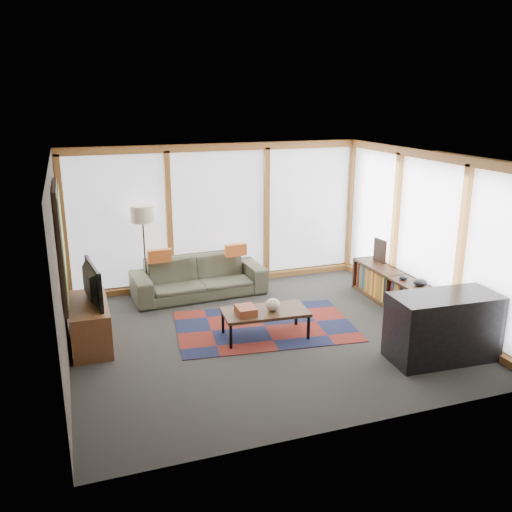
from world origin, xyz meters
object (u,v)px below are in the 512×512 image
object	(u,v)px
sofa	(199,277)
tv_console	(90,324)
coffee_table	(265,324)
floor_lamp	(145,252)
bookshelf	(396,291)
bar_counter	(443,327)
television	(86,284)

from	to	relation	value
sofa	tv_console	world-z (taller)	sofa
coffee_table	tv_console	bearing A→B (deg)	166.71
sofa	coffee_table	distance (m)	2.08
floor_lamp	bookshelf	bearing A→B (deg)	-26.42
coffee_table	tv_console	distance (m)	2.49
coffee_table	sofa	bearing A→B (deg)	104.11
floor_lamp	tv_console	size ratio (longest dim) A/B	1.30
bar_counter	coffee_table	bearing A→B (deg)	148.00
coffee_table	television	distance (m)	2.58
sofa	television	size ratio (longest dim) A/B	2.35
floor_lamp	bar_counter	size ratio (longest dim) A/B	1.14
sofa	tv_console	size ratio (longest dim) A/B	1.84
bar_counter	tv_console	bearing A→B (deg)	159.05
tv_console	television	distance (m)	0.59
sofa	floor_lamp	bearing A→B (deg)	160.55
bookshelf	television	distance (m)	4.91
television	coffee_table	bearing A→B (deg)	-110.48
floor_lamp	coffee_table	world-z (taller)	floor_lamp
sofa	floor_lamp	xyz separation A→B (m)	(-0.88, 0.26, 0.48)
coffee_table	bar_counter	world-z (taller)	bar_counter
sofa	bar_counter	distance (m)	4.24
bookshelf	bar_counter	distance (m)	1.84
bookshelf	sofa	bearing A→B (deg)	150.91
coffee_table	television	size ratio (longest dim) A/B	1.25
floor_lamp	bar_counter	distance (m)	5.01
floor_lamp	television	size ratio (longest dim) A/B	1.66
tv_console	television	xyz separation A→B (m)	(0.00, -0.00, 0.59)
sofa	coffee_table	world-z (taller)	sofa
floor_lamp	tv_console	bearing A→B (deg)	-121.17
tv_console	television	bearing A→B (deg)	-47.31
television	tv_console	bearing A→B (deg)	35.45
sofa	coffee_table	size ratio (longest dim) A/B	1.88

